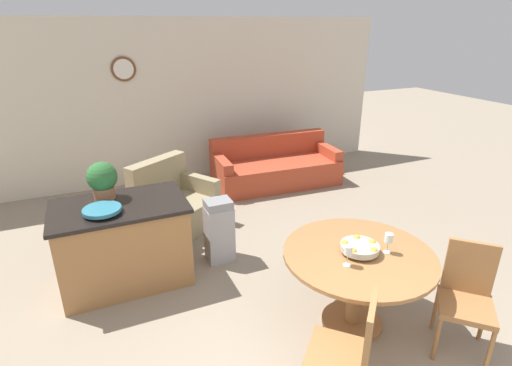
# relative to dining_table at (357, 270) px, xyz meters

# --- Properties ---
(wall_back) EXTENTS (8.00, 0.09, 2.70)m
(wall_back) POSITION_rel_dining_table_xyz_m (-0.62, 4.42, 0.77)
(wall_back) COLOR beige
(wall_back) RESTS_ON ground_plane
(dining_table) EXTENTS (1.32, 1.32, 0.76)m
(dining_table) POSITION_rel_dining_table_xyz_m (0.00, 0.00, 0.00)
(dining_table) COLOR #9E6B3D
(dining_table) RESTS_ON ground_plane
(dining_chair_near_left) EXTENTS (0.59, 0.59, 0.95)m
(dining_chair_near_left) POSITION_rel_dining_table_xyz_m (-0.57, -0.69, -0.06)
(dining_chair_near_left) COLOR #9E6B3D
(dining_chair_near_left) RESTS_ON ground_plane
(dining_chair_near_right) EXTENTS (0.59, 0.59, 0.95)m
(dining_chair_near_right) POSITION_rel_dining_table_xyz_m (0.69, -0.57, -0.06)
(dining_chair_near_right) COLOR #9E6B3D
(dining_chair_near_right) RESTS_ON ground_plane
(fruit_bowl) EXTENTS (0.33, 0.33, 0.11)m
(fruit_bowl) POSITION_rel_dining_table_xyz_m (0.00, 0.00, 0.23)
(fruit_bowl) COLOR #B7B29E
(fruit_bowl) RESTS_ON dining_table
(wine_glass_left) EXTENTS (0.07, 0.07, 0.18)m
(wine_glass_left) POSITION_rel_dining_table_xyz_m (-0.21, -0.12, 0.31)
(wine_glass_left) COLOR silver
(wine_glass_left) RESTS_ON dining_table
(wine_glass_right) EXTENTS (0.07, 0.07, 0.18)m
(wine_glass_right) POSITION_rel_dining_table_xyz_m (0.22, -0.09, 0.31)
(wine_glass_right) COLOR silver
(wine_glass_right) RESTS_ON dining_table
(kitchen_island) EXTENTS (1.33, 0.84, 0.90)m
(kitchen_island) POSITION_rel_dining_table_xyz_m (-1.82, 1.54, -0.13)
(kitchen_island) COLOR #9E6B3D
(kitchen_island) RESTS_ON ground_plane
(teal_bowl) EXTENTS (0.36, 0.36, 0.06)m
(teal_bowl) POSITION_rel_dining_table_xyz_m (-1.98, 1.38, 0.36)
(teal_bowl) COLOR teal
(teal_bowl) RESTS_ON kitchen_island
(potted_plant) EXTENTS (0.31, 0.31, 0.40)m
(potted_plant) POSITION_rel_dining_table_xyz_m (-1.93, 1.74, 0.53)
(potted_plant) COLOR #A36642
(potted_plant) RESTS_ON kitchen_island
(trash_bin) EXTENTS (0.30, 0.25, 0.76)m
(trash_bin) POSITION_rel_dining_table_xyz_m (-0.77, 1.52, -0.21)
(trash_bin) COLOR #9E9EA3
(trash_bin) RESTS_ON ground_plane
(couch) EXTENTS (2.15, 1.03, 0.80)m
(couch) POSITION_rel_dining_table_xyz_m (0.89, 3.44, -0.31)
(couch) COLOR #B24228
(couch) RESTS_ON ground_plane
(armchair) EXTENTS (1.24, 1.22, 0.91)m
(armchair) POSITION_rel_dining_table_xyz_m (-1.06, 2.57, -0.28)
(armchair) COLOR #998966
(armchair) RESTS_ON ground_plane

